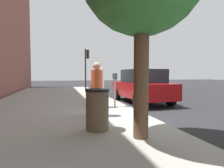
{
  "coord_description": "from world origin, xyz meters",
  "views": [
    {
      "loc": [
        -6.58,
        2.83,
        1.52
      ],
      "look_at": [
        1.72,
        0.52,
        1.07
      ],
      "focal_mm": 30.07,
      "sensor_mm": 36.0,
      "label": 1
    }
  ],
  "objects": [
    {
      "name": "parking_meter",
      "position": [
        1.01,
        0.6,
        1.17
      ],
      "size": [
        0.36,
        0.12,
        1.41
      ],
      "color": "gray",
      "rests_on": "sidewalk_slab"
    },
    {
      "name": "trash_bin",
      "position": [
        -2.08,
        1.96,
        0.66
      ],
      "size": [
        0.59,
        0.59,
        1.01
      ],
      "color": "brown",
      "rests_on": "sidewalk_slab"
    },
    {
      "name": "ground_plane",
      "position": [
        0.0,
        0.0,
        0.0
      ],
      "size": [
        80.0,
        80.0,
        0.0
      ],
      "primitive_type": "plane",
      "color": "#232326",
      "rests_on": "ground"
    },
    {
      "name": "pedestrian_bystander",
      "position": [
        -0.55,
        1.67,
        1.19
      ],
      "size": [
        0.38,
        0.48,
        1.76
      ],
      "rotation": [
        0.0,
        0.0,
        -0.54
      ],
      "color": "#191E4C",
      "rests_on": "sidewalk_slab"
    },
    {
      "name": "parked_sedan_near",
      "position": [
        2.58,
        -1.35,
        0.89
      ],
      "size": [
        4.44,
        2.05,
        1.77
      ],
      "color": "maroon",
      "rests_on": "ground_plane"
    },
    {
      "name": "traffic_signal",
      "position": [
        10.13,
        0.53,
        2.58
      ],
      "size": [
        0.24,
        0.44,
        3.6
      ],
      "color": "black",
      "rests_on": "sidewalk_slab"
    },
    {
      "name": "pedestrian_at_meter",
      "position": [
        0.99,
        1.26,
        1.13
      ],
      "size": [
        0.51,
        0.37,
        1.69
      ],
      "rotation": [
        0.0,
        0.0,
        -1.73
      ],
      "color": "#191E4C",
      "rests_on": "sidewalk_slab"
    },
    {
      "name": "sidewalk_slab",
      "position": [
        0.0,
        3.0,
        0.07
      ],
      "size": [
        28.0,
        6.0,
        0.15
      ],
      "primitive_type": "cube",
      "color": "gray",
      "rests_on": "ground_plane"
    }
  ]
}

